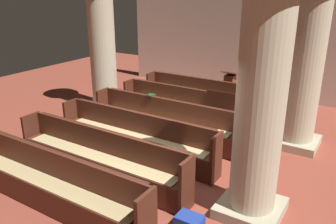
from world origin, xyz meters
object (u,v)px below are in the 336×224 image
(lectern, at_px, (229,91))
(kneeler_box_blue, at_px, (189,223))
(pew_row_3, at_px, (135,135))
(kneeler_box_red, at_px, (259,147))
(pillar_far_side, at_px, (102,42))
(pillar_aisle_rear, at_px, (261,97))
(hymn_book, at_px, (151,95))
(pew_row_2, at_px, (164,119))
(pew_row_0, at_px, (205,95))
(pew_row_1, at_px, (187,106))
(pew_row_5, at_px, (52,182))
(pew_row_4, at_px, (99,155))
(pillar_aisle_side, at_px, (306,61))

(lectern, distance_m, kneeler_box_blue, 5.89)
(pew_row_3, distance_m, kneeler_box_red, 2.72)
(pillar_far_side, distance_m, pillar_aisle_rear, 6.03)
(pillar_aisle_rear, height_order, hymn_book, pillar_aisle_rear)
(pew_row_2, height_order, lectern, lectern)
(pew_row_3, bearing_deg, pew_row_0, 90.00)
(pew_row_1, height_order, pillar_aisle_rear, pillar_aisle_rear)
(pew_row_5, bearing_deg, pew_row_4, 90.00)
(hymn_book, height_order, kneeler_box_blue, hymn_book)
(pew_row_2, height_order, pillar_aisle_side, pillar_aisle_side)
(pew_row_1, relative_size, pillar_far_side, 1.00)
(pew_row_2, height_order, pillar_far_side, pillar_far_side)
(kneeler_box_blue, bearing_deg, pillar_aisle_side, 80.63)
(pew_row_2, xyz_separation_m, pew_row_3, (0.00, -1.09, 0.00))
(pillar_aisle_side, relative_size, pillar_far_side, 1.00)
(pew_row_0, distance_m, hymn_book, 2.10)
(pillar_far_side, bearing_deg, pew_row_2, -19.98)
(hymn_book, xyz_separation_m, kneeler_box_red, (2.63, 0.36, -0.84))
(lectern, xyz_separation_m, kneeler_box_blue, (1.74, -5.62, -0.34))
(pew_row_5, distance_m, hymn_book, 3.52)
(pew_row_1, height_order, kneeler_box_blue, pew_row_1)
(pew_row_2, relative_size, pew_row_5, 1.00)
(pillar_aisle_rear, bearing_deg, lectern, 116.56)
(pillar_aisle_side, height_order, pillar_aisle_rear, same)
(pillar_aisle_side, bearing_deg, pew_row_4, -128.23)
(pillar_far_side, bearing_deg, pew_row_5, -57.69)
(pew_row_0, bearing_deg, kneeler_box_blue, -66.08)
(pew_row_0, bearing_deg, pew_row_4, -90.00)
(pew_row_1, relative_size, kneeler_box_red, 10.90)
(pew_row_5, relative_size, pillar_aisle_rear, 1.00)
(pew_row_1, relative_size, kneeler_box_blue, 9.58)
(pew_row_1, xyz_separation_m, lectern, (0.36, 1.98, -0.05))
(pew_row_3, bearing_deg, kneeler_box_blue, -34.89)
(hymn_book, relative_size, kneeler_box_red, 0.53)
(pillar_aisle_side, distance_m, hymn_book, 3.54)
(pew_row_3, height_order, pillar_aisle_rear, pillar_aisle_rear)
(pew_row_2, bearing_deg, pillar_aisle_side, 25.28)
(hymn_book, height_order, kneeler_box_red, hymn_book)
(pew_row_1, bearing_deg, pew_row_3, -90.00)
(pew_row_1, height_order, pew_row_2, same)
(pew_row_2, bearing_deg, pew_row_0, 90.00)
(pew_row_5, height_order, pillar_aisle_rear, pillar_aisle_rear)
(pew_row_4, relative_size, hymn_book, 20.38)
(pew_row_0, height_order, pew_row_4, same)
(pew_row_1, bearing_deg, pew_row_5, -90.00)
(pillar_aisle_rear, bearing_deg, pew_row_2, 148.32)
(kneeler_box_red, bearing_deg, pew_row_3, -142.69)
(pew_row_5, xyz_separation_m, hymn_book, (-0.49, 3.45, 0.45))
(pew_row_5, relative_size, pillar_far_side, 1.00)
(pillar_far_side, xyz_separation_m, lectern, (3.04, 2.09, -1.49))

